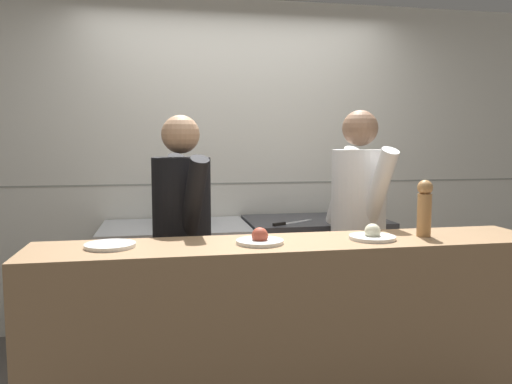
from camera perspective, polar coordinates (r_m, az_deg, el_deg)
wall_back_tiled at (r=4.05m, az=-2.06°, el=3.17°), size 8.00×0.06×2.60m
oven_range at (r=3.75m, az=-9.14°, el=-10.43°), size 1.05×0.71×0.88m
prep_counter at (r=3.92m, az=6.78°, el=-9.62°), size 1.05×0.65×0.90m
pass_counter at (r=2.58m, az=4.32°, el=-16.72°), size 2.50×0.45×1.00m
stock_pot at (r=3.66m, az=-8.19°, el=-2.03°), size 0.33×0.33×0.21m
chefs_knife at (r=3.59m, az=3.83°, el=-3.55°), size 0.35×0.23×0.02m
plated_dish_main at (r=2.39m, az=-16.33°, el=-5.87°), size 0.23×0.23×0.02m
plated_dish_appetiser at (r=2.37m, az=0.44°, el=-5.46°), size 0.23×0.23×0.08m
plated_dish_dessert at (r=2.54m, az=13.16°, el=-4.85°), size 0.23×0.23×0.08m
pepper_mill at (r=2.67m, az=18.69°, el=-1.62°), size 0.08×0.08×0.29m
chef_head_cook at (r=2.91m, az=-8.43°, el=-5.69°), size 0.41×0.71×1.63m
chef_sous at (r=3.22m, az=11.58°, el=-4.17°), size 0.40×0.74×1.68m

